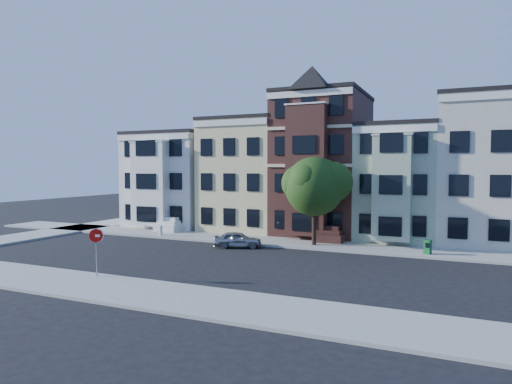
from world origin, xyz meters
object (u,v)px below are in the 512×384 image
at_px(parked_car, 238,239).
at_px(fire_hydrant, 161,231).
at_px(newspaper_box, 428,247).
at_px(stop_sign, 97,249).
at_px(street_tree, 314,191).

height_order(parked_car, fire_hydrant, parked_car).
xyz_separation_m(parked_car, newspaper_box, (12.86, 2.17, 0.02)).
relative_size(parked_car, newspaper_box, 3.75).
bearing_deg(parked_car, newspaper_box, -103.45).
bearing_deg(stop_sign, street_tree, 41.04).
relative_size(fire_hydrant, stop_sign, 0.25).
bearing_deg(newspaper_box, stop_sign, -117.43).
bearing_deg(parked_car, street_tree, -85.27).
bearing_deg(parked_car, stop_sign, 144.69).
relative_size(newspaper_box, stop_sign, 0.33).
bearing_deg(newspaper_box, parked_car, -149.47).
xyz_separation_m(street_tree, parked_car, (-4.97, -2.62, -3.55)).
xyz_separation_m(parked_car, stop_sign, (-2.50, -11.47, 0.98)).
relative_size(parked_car, fire_hydrant, 4.89).
bearing_deg(fire_hydrant, parked_car, -12.11).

